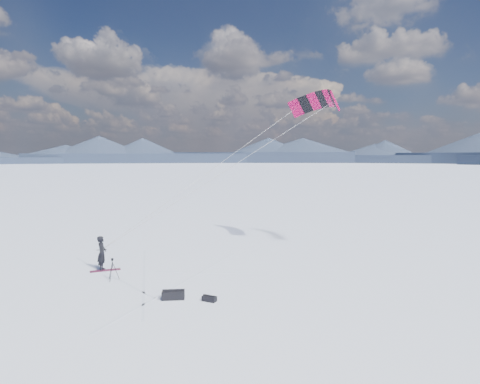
{
  "coord_description": "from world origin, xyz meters",
  "views": [
    {
      "loc": [
        4.14,
        -19.42,
        6.26
      ],
      "look_at": [
        6.64,
        4.92,
        4.0
      ],
      "focal_mm": 30.0,
      "sensor_mm": 36.0,
      "label": 1
    }
  ],
  "objects": [
    {
      "name": "snowkiter",
      "position": [
        -1.16,
        2.61,
        0.0
      ],
      "size": [
        0.46,
        0.69,
        1.89
      ],
      "primitive_type": "imported",
      "rotation": [
        0.0,
        0.0,
        1.58
      ],
      "color": "black",
      "rests_on": "ground"
    },
    {
      "name": "snowboard",
      "position": [
        -0.97,
        2.48,
        0.02
      ],
      "size": [
        1.61,
        0.7,
        0.04
      ],
      "primitive_type": "cube",
      "rotation": [
        0.0,
        0.0,
        0.26
      ],
      "color": "maroon",
      "rests_on": "ground"
    },
    {
      "name": "snow_tracks",
      "position": [
        -1.98,
        0.09,
        0.0
      ],
      "size": [
        13.93,
        9.84,
        0.01
      ],
      "color": "silver",
      "rests_on": "ground"
    },
    {
      "name": "gear_bag_b",
      "position": [
        4.54,
        -2.66,
        0.12
      ],
      "size": [
        0.67,
        0.56,
        0.28
      ],
      "rotation": [
        0.0,
        0.0,
        -0.54
      ],
      "color": "black",
      "rests_on": "ground"
    },
    {
      "name": "horizon_hills",
      "position": [
        -0.0,
        0.0,
        4.25
      ],
      "size": [
        704.0,
        705.94,
        9.85
      ],
      "color": "#202C3F",
      "rests_on": "ground"
    },
    {
      "name": "tripod",
      "position": [
        -0.21,
        0.76,
        0.73
      ],
      "size": [
        0.57,
        0.57,
        1.13
      ],
      "rotation": [
        0.0,
        0.0,
        0.27
      ],
      "color": "black",
      "rests_on": "ground"
    },
    {
      "name": "gear_bag_a",
      "position": [
        2.98,
        -2.22,
        0.19
      ],
      "size": [
        0.98,
        0.47,
        0.43
      ],
      "rotation": [
        0.0,
        0.0,
        -0.01
      ],
      "color": "black",
      "rests_on": "ground"
    },
    {
      "name": "ground",
      "position": [
        0.0,
        0.0,
        0.0
      ],
      "size": [
        1800.0,
        1800.0,
        0.0
      ],
      "primitive_type": "plane",
      "color": "white"
    },
    {
      "name": "power_kite",
      "position": [
        12.02,
        7.1,
        9.73
      ],
      "size": [
        14.45,
        6.97,
        9.43
      ],
      "color": "#C60749",
      "rests_on": "ground"
    }
  ]
}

